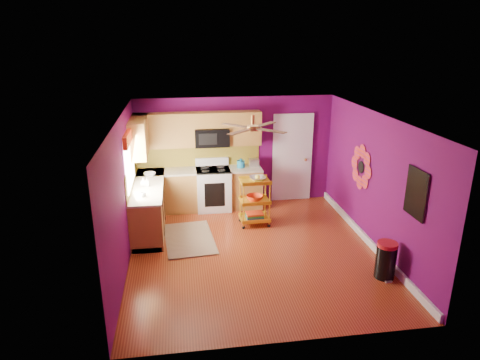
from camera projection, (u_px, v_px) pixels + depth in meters
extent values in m
plane|color=maroon|center=(254.00, 251.00, 7.94)|extent=(5.00, 5.00, 0.00)
cube|color=#5E0A53|center=(235.00, 151.00, 9.87)|extent=(4.50, 0.04, 2.50)
cube|color=#5E0A53|center=(290.00, 257.00, 5.19)|extent=(4.50, 0.04, 2.50)
cube|color=#5E0A53|center=(123.00, 194.00, 7.22)|extent=(0.04, 5.00, 2.50)
cube|color=#5E0A53|center=(375.00, 182.00, 7.84)|extent=(0.04, 5.00, 2.50)
cube|color=silver|center=(255.00, 117.00, 7.12)|extent=(4.50, 5.00, 0.04)
cube|color=white|center=(367.00, 240.00, 8.22)|extent=(0.05, 4.90, 0.14)
cube|color=brown|center=(149.00, 207.00, 8.79)|extent=(0.60, 2.30, 0.90)
cube|color=brown|center=(200.00, 190.00, 9.73)|extent=(2.80, 0.60, 0.90)
cube|color=beige|center=(147.00, 185.00, 8.63)|extent=(0.63, 2.30, 0.04)
cube|color=beige|center=(200.00, 170.00, 9.58)|extent=(2.80, 0.63, 0.04)
cube|color=black|center=(150.00, 225.00, 8.92)|extent=(0.54, 2.30, 0.10)
cube|color=black|center=(201.00, 206.00, 9.86)|extent=(2.80, 0.54, 0.10)
cube|color=white|center=(213.00, 189.00, 9.74)|extent=(0.76, 0.66, 0.92)
cube|color=black|center=(213.00, 170.00, 9.59)|extent=(0.76, 0.62, 0.03)
cube|color=white|center=(212.00, 162.00, 9.82)|extent=(0.76, 0.06, 0.18)
cube|color=black|center=(215.00, 195.00, 9.44)|extent=(0.45, 0.02, 0.55)
cube|color=brown|center=(164.00, 130.00, 9.31)|extent=(1.32, 0.33, 0.75)
cube|color=brown|center=(245.00, 128.00, 9.56)|extent=(0.72, 0.33, 0.75)
cube|color=brown|center=(211.00, 120.00, 9.39)|extent=(0.76, 0.33, 0.34)
cube|color=brown|center=(139.00, 136.00, 8.79)|extent=(0.33, 1.30, 0.75)
cube|color=black|center=(212.00, 137.00, 9.48)|extent=(0.76, 0.38, 0.40)
cube|color=olive|center=(199.00, 155.00, 9.76)|extent=(2.80, 0.01, 0.51)
cube|color=olive|center=(132.00, 173.00, 8.51)|extent=(0.01, 2.30, 0.51)
cube|color=white|center=(129.00, 160.00, 8.11)|extent=(0.03, 1.20, 1.00)
cube|color=red|center=(129.00, 136.00, 7.96)|extent=(0.08, 1.35, 0.22)
cube|color=white|center=(292.00, 159.00, 10.10)|extent=(0.85, 0.04, 2.05)
cube|color=white|center=(292.00, 159.00, 10.09)|extent=(0.95, 0.02, 2.15)
sphere|color=#BF8C3F|center=(306.00, 160.00, 10.10)|extent=(0.07, 0.07, 0.07)
cylinder|color=black|center=(361.00, 167.00, 8.36)|extent=(0.01, 0.24, 0.24)
cube|color=#18699D|center=(417.00, 193.00, 6.43)|extent=(0.03, 0.52, 0.72)
cube|color=black|center=(416.00, 193.00, 6.43)|extent=(0.01, 0.56, 0.76)
cylinder|color=#BF8C3F|center=(253.00, 120.00, 7.34)|extent=(0.06, 0.06, 0.16)
cylinder|color=#BF8C3F|center=(253.00, 128.00, 7.38)|extent=(0.20, 0.20, 0.08)
cube|color=#4C2D19|center=(265.00, 124.00, 7.67)|extent=(0.47, 0.47, 0.01)
cube|color=#4C2D19|center=(235.00, 125.00, 7.60)|extent=(0.47, 0.47, 0.01)
cube|color=#4C2D19|center=(240.00, 132.00, 7.09)|extent=(0.47, 0.47, 0.01)
cube|color=#4C2D19|center=(271.00, 131.00, 7.17)|extent=(0.47, 0.47, 0.01)
cube|color=#321D10|center=(189.00, 239.00, 8.39)|extent=(1.04, 1.58, 0.02)
cylinder|color=gold|center=(244.00, 206.00, 8.66)|extent=(0.03, 0.03, 0.94)
cylinder|color=gold|center=(270.00, 204.00, 8.75)|extent=(0.03, 0.03, 0.94)
cylinder|color=gold|center=(240.00, 199.00, 9.01)|extent=(0.03, 0.03, 0.94)
cylinder|color=gold|center=(265.00, 198.00, 9.10)|extent=(0.03, 0.03, 0.94)
sphere|color=black|center=(244.00, 228.00, 8.82)|extent=(0.07, 0.07, 0.07)
sphere|color=black|center=(269.00, 226.00, 8.91)|extent=(0.07, 0.07, 0.07)
sphere|color=black|center=(240.00, 220.00, 9.17)|extent=(0.07, 0.07, 0.07)
sphere|color=black|center=(265.00, 218.00, 9.26)|extent=(0.07, 0.07, 0.07)
cube|color=gold|center=(255.00, 181.00, 8.74)|extent=(0.62, 0.46, 0.03)
cube|color=gold|center=(255.00, 201.00, 8.88)|extent=(0.62, 0.46, 0.03)
cube|color=gold|center=(254.00, 219.00, 9.01)|extent=(0.62, 0.46, 0.03)
imported|color=beige|center=(258.00, 179.00, 8.73)|extent=(0.35, 0.35, 0.08)
sphere|color=yellow|center=(258.00, 177.00, 8.72)|extent=(0.11, 0.11, 0.11)
imported|color=red|center=(255.00, 198.00, 8.85)|extent=(0.36, 0.36, 0.11)
cube|color=navy|center=(255.00, 217.00, 8.99)|extent=(0.36, 0.28, 0.04)
cube|color=#267233|center=(255.00, 215.00, 8.98)|extent=(0.36, 0.28, 0.04)
cube|color=red|center=(255.00, 213.00, 8.97)|extent=(0.36, 0.28, 0.03)
cylinder|color=black|center=(385.00, 262.00, 7.00)|extent=(0.38, 0.38, 0.56)
cylinder|color=red|center=(388.00, 245.00, 6.90)|extent=(0.33, 0.33, 0.07)
cube|color=beige|center=(388.00, 281.00, 6.94)|extent=(0.12, 0.07, 0.03)
cylinder|color=#146E97|center=(241.00, 164.00, 9.71)|extent=(0.18, 0.18, 0.16)
sphere|color=#146E97|center=(241.00, 160.00, 9.68)|extent=(0.06, 0.06, 0.06)
cube|color=beige|center=(254.00, 162.00, 9.78)|extent=(0.22, 0.15, 0.18)
imported|color=#EA3F72|center=(147.00, 182.00, 8.51)|extent=(0.08, 0.08, 0.18)
imported|color=white|center=(143.00, 182.00, 8.52)|extent=(0.13, 0.13, 0.17)
imported|color=white|center=(150.00, 174.00, 9.16)|extent=(0.25, 0.25, 0.06)
imported|color=white|center=(143.00, 195.00, 7.96)|extent=(0.11, 0.11, 0.09)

